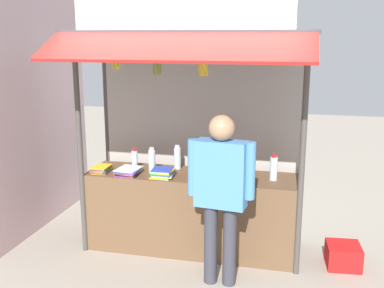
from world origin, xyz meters
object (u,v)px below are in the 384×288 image
(water_bottle_mid_right, at_px, (152,160))
(magazine_stack_front_right, at_px, (216,180))
(water_bottle_back_left, at_px, (135,159))
(magazine_stack_left, at_px, (129,171))
(vendor_person, at_px, (221,185))
(water_bottle_far_left, at_px, (274,168))
(magazine_stack_far_right, at_px, (163,173))
(banana_bunch_inner_right, at_px, (157,67))
(banana_bunch_rightmost, at_px, (116,61))
(magazine_stack_mid_left, at_px, (101,169))
(water_bottle_center, at_px, (177,158))
(banana_bunch_inner_left, at_px, (203,67))
(plastic_crate, at_px, (343,256))

(water_bottle_mid_right, xyz_separation_m, magazine_stack_front_right, (0.80, -0.27, -0.10))
(water_bottle_mid_right, bearing_deg, water_bottle_back_left, 165.90)
(magazine_stack_left, height_order, magazine_stack_front_right, magazine_stack_front_right)
(magazine_stack_front_right, xyz_separation_m, vendor_person, (0.12, -0.44, 0.09))
(water_bottle_far_left, distance_m, magazine_stack_far_right, 1.20)
(water_bottle_far_left, bearing_deg, banana_bunch_inner_right, -159.93)
(water_bottle_far_left, xyz_separation_m, magazine_stack_far_right, (-1.19, -0.18, -0.09))
(magazine_stack_front_right, xyz_separation_m, banana_bunch_rightmost, (-1.01, -0.17, 1.23))
(water_bottle_mid_right, relative_size, vendor_person, 0.17)
(magazine_stack_front_right, height_order, vendor_person, vendor_person)
(magazine_stack_far_right, height_order, vendor_person, vendor_person)
(water_bottle_back_left, distance_m, magazine_stack_mid_left, 0.39)
(water_bottle_far_left, bearing_deg, water_bottle_center, 170.57)
(magazine_stack_mid_left, bearing_deg, magazine_stack_left, -1.46)
(banana_bunch_inner_left, bearing_deg, plastic_crate, 14.23)
(magazine_stack_mid_left, xyz_separation_m, vendor_person, (1.47, -0.55, 0.09))
(magazine_stack_front_right, bearing_deg, plastic_crate, 8.58)
(water_bottle_far_left, distance_m, banana_bunch_inner_right, 1.63)
(banana_bunch_inner_right, bearing_deg, magazine_stack_far_right, 97.88)
(magazine_stack_far_right, xyz_separation_m, banana_bunch_rightmost, (-0.40, -0.24, 1.22))
(banana_bunch_inner_left, relative_size, plastic_crate, 0.90)
(water_bottle_center, relative_size, banana_bunch_rightmost, 1.08)
(vendor_person, bearing_deg, water_bottle_center, -46.08)
(magazine_stack_left, relative_size, banana_bunch_inner_right, 1.05)
(water_bottle_mid_right, bearing_deg, banana_bunch_inner_right, -63.24)
(water_bottle_center, xyz_separation_m, banana_bunch_rightmost, (-0.47, -0.61, 1.13))
(banana_bunch_rightmost, bearing_deg, magazine_stack_left, 91.52)
(banana_bunch_rightmost, bearing_deg, magazine_stack_mid_left, 140.27)
(magazine_stack_far_right, distance_m, vendor_person, 0.89)
(water_bottle_center, distance_m, banana_bunch_inner_left, 1.31)
(banana_bunch_inner_right, bearing_deg, water_bottle_far_left, 20.07)
(magazine_stack_front_right, bearing_deg, banana_bunch_inner_right, -164.09)
(magazine_stack_front_right, bearing_deg, water_bottle_mid_right, 161.53)
(water_bottle_mid_right, relative_size, water_bottle_back_left, 1.15)
(magazine_stack_left, xyz_separation_m, plastic_crate, (2.37, 0.10, -0.81))
(water_bottle_back_left, bearing_deg, magazine_stack_left, -88.42)
(magazine_stack_mid_left, relative_size, banana_bunch_rightmost, 0.99)
(magazine_stack_mid_left, relative_size, banana_bunch_inner_left, 0.84)
(water_bottle_back_left, bearing_deg, magazine_stack_far_right, -31.13)
(banana_bunch_inner_right, bearing_deg, plastic_crate, 10.82)
(water_bottle_center, xyz_separation_m, water_bottle_back_left, (-0.48, -0.12, -0.02))
(banana_bunch_inner_right, height_order, banana_bunch_inner_left, same)
(water_bottle_mid_right, height_order, banana_bunch_inner_right, banana_bunch_inner_right)
(water_bottle_back_left, bearing_deg, magazine_stack_front_right, -17.51)
(water_bottle_center, distance_m, magazine_stack_front_right, 0.71)
(magazine_stack_left, distance_m, vendor_person, 1.27)
(magazine_stack_front_right, xyz_separation_m, plastic_crate, (1.35, 0.20, -0.81))
(plastic_crate, bearing_deg, magazine_stack_far_right, -176.20)
(magazine_stack_far_right, distance_m, banana_bunch_inner_left, 1.29)
(water_bottle_far_left, bearing_deg, magazine_stack_mid_left, -175.85)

